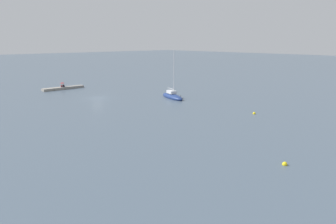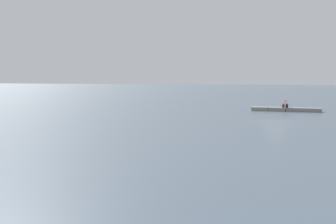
% 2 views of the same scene
% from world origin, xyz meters
% --- Properties ---
extents(ground_plane, '(500.00, 500.00, 0.00)m').
position_xyz_m(ground_plane, '(0.00, 0.00, 0.00)').
color(ground_plane, '#475666').
extents(seawall_pier, '(11.08, 1.96, 0.62)m').
position_xyz_m(seawall_pier, '(0.00, -17.81, 0.31)').
color(seawall_pier, gray).
rests_on(seawall_pier, ground_plane).
extents(person_seated_dark_left, '(0.41, 0.61, 0.73)m').
position_xyz_m(person_seated_dark_left, '(-0.12, -17.68, 0.87)').
color(person_seated_dark_left, '#1E2333').
rests_on(person_seated_dark_left, seawall_pier).
extents(person_seated_maroon_right, '(0.41, 0.61, 0.73)m').
position_xyz_m(person_seated_maroon_right, '(0.44, -17.68, 0.87)').
color(person_seated_maroon_right, '#1E2333').
rests_on(person_seated_maroon_right, seawall_pier).
extents(umbrella_open_red, '(1.14, 1.14, 1.25)m').
position_xyz_m(umbrella_open_red, '(0.16, -17.86, 1.72)').
color(umbrella_open_red, black).
rests_on(umbrella_open_red, seawall_pier).
extents(sailboat_navy_outer, '(4.50, 8.64, 11.25)m').
position_xyz_m(sailboat_navy_outer, '(-12.58, 11.39, 0.41)').
color(sailboat_navy_outer, navy).
rests_on(sailboat_navy_outer, ground_plane).
extents(mooring_buoy_near, '(0.51, 0.51, 0.51)m').
position_xyz_m(mooring_buoy_near, '(-12.64, 32.49, 0.09)').
color(mooring_buoy_near, yellow).
rests_on(mooring_buoy_near, ground_plane).
extents(mooring_buoy_mid, '(0.53, 0.53, 0.53)m').
position_xyz_m(mooring_buoy_mid, '(5.18, 47.28, 0.09)').
color(mooring_buoy_mid, yellow).
rests_on(mooring_buoy_mid, ground_plane).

